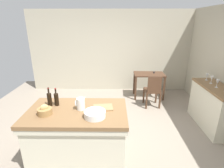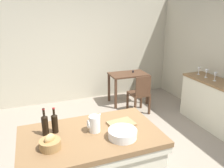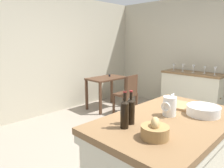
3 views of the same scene
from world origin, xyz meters
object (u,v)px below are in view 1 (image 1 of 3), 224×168
at_px(bread_basket, 45,111).
at_px(wine_glass_right, 212,78).
at_px(side_cabinet, 213,107).
at_px(pitcher, 81,104).
at_px(wine_glass_middle, 217,82).
at_px(writing_desk, 149,78).
at_px(wine_bottle_dark, 56,98).
at_px(cutting_board, 103,107).
at_px(wine_bottle_amber, 49,99).
at_px(wooden_chair, 153,90).
at_px(island_table, 78,132).
at_px(wash_bowl, 95,114).
at_px(wine_glass_far_right, 207,76).

distance_m(bread_basket, wine_glass_right, 3.47).
distance_m(side_cabinet, pitcher, 2.90).
height_order(wine_glass_middle, wine_glass_right, same).
distance_m(writing_desk, wine_bottle_dark, 3.16).
height_order(cutting_board, wine_bottle_amber, wine_bottle_amber).
distance_m(writing_desk, wooden_chair, 0.69).
distance_m(wine_bottle_amber, wine_glass_middle, 3.30).
relative_size(island_table, side_cabinet, 1.20).
bearing_deg(bread_basket, pitcher, 18.30).
xyz_separation_m(side_cabinet, wine_glass_right, (-0.02, 0.23, 0.58)).
xyz_separation_m(wash_bowl, cutting_board, (0.10, 0.28, -0.03)).
bearing_deg(wine_glass_right, wash_bowl, -149.88).
bearing_deg(side_cabinet, wine_glass_right, 93.79).
bearing_deg(wash_bowl, pitcher, 136.91).
height_order(side_cabinet, wine_bottle_amber, wine_bottle_amber).
xyz_separation_m(writing_desk, wine_glass_far_right, (1.11, -1.13, 0.40)).
xyz_separation_m(writing_desk, wash_bowl, (-1.34, -2.78, 0.31)).
relative_size(wine_bottle_amber, wine_glass_right, 1.89).
distance_m(wooden_chair, wash_bowl, 2.53).
xyz_separation_m(writing_desk, pitcher, (-1.59, -2.54, 0.36)).
relative_size(island_table, wooden_chair, 1.75).
xyz_separation_m(wooden_chair, pitcher, (-1.57, -1.87, 0.50)).
distance_m(island_table, side_cabinet, 2.92).
bearing_deg(wooden_chair, wine_bottle_amber, -140.22).
bearing_deg(writing_desk, wine_glass_middle, -56.30).
bearing_deg(wooden_chair, wash_bowl, -122.13).
height_order(island_table, bread_basket, bread_basket).
bearing_deg(pitcher, side_cabinet, 19.26).
bearing_deg(wooden_chair, bread_basket, -135.62).
bearing_deg(pitcher, cutting_board, 6.85).
bearing_deg(wine_glass_middle, wash_bowl, -154.30).
bearing_deg(writing_desk, wooden_chair, -91.13).
distance_m(island_table, writing_desk, 3.07).
height_order(writing_desk, wash_bowl, wash_bowl).
distance_m(side_cabinet, wine_glass_far_right, 0.74).
bearing_deg(wine_glass_far_right, wooden_chair, 157.58).
relative_size(side_cabinet, bread_basket, 6.09).
relative_size(pitcher, wine_glass_right, 1.36).
bearing_deg(wine_bottle_amber, cutting_board, -4.83).
xyz_separation_m(side_cabinet, wine_glass_middle, (-0.03, -0.01, 0.58)).
xyz_separation_m(wine_bottle_amber, wine_glass_middle, (3.20, 0.81, 0.03)).
bearing_deg(pitcher, bread_basket, -161.70).
height_order(pitcher, wine_bottle_dark, wine_bottle_dark).
height_order(wash_bowl, wine_glass_middle, wine_glass_middle).
height_order(writing_desk, bread_basket, bread_basket).
bearing_deg(cutting_board, wine_bottle_amber, 175.17).
bearing_deg(side_cabinet, wine_glass_far_right, 89.74).
relative_size(cutting_board, wine_glass_middle, 1.83).
relative_size(wine_bottle_amber, wine_glass_far_right, 2.12).
bearing_deg(island_table, wooden_chair, 49.52).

